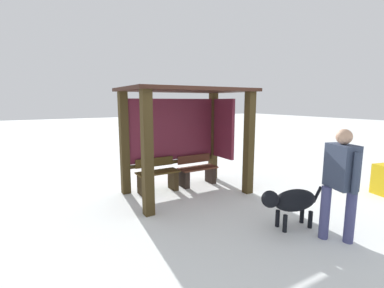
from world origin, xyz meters
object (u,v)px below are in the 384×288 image
at_px(person_walking, 341,177).
at_px(dog, 291,201).
at_px(bus_shelter, 186,121).
at_px(bench_left_inside, 158,177).
at_px(bench_center_inside, 197,172).

bearing_deg(person_walking, dog, 113.72).
bearing_deg(dog, person_walking, -66.28).
relative_size(bus_shelter, bench_left_inside, 2.82).
height_order(bench_left_inside, dog, bench_left_inside).
bearing_deg(dog, bench_center_inside, 91.52).
relative_size(bus_shelter, bench_center_inside, 2.82).
distance_m(bench_center_inside, dog, 2.77).
relative_size(bench_left_inside, dog, 0.87).
height_order(bus_shelter, bench_center_inside, bus_shelter).
height_order(bench_left_inside, bench_center_inside, bench_left_inside).
distance_m(bench_center_inside, person_walking, 3.46).
bearing_deg(bench_center_inside, person_walking, -84.18).
distance_m(bus_shelter, person_walking, 3.33).
relative_size(bench_left_inside, bench_center_inside, 1.00).
relative_size(bus_shelter, person_walking, 1.63).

